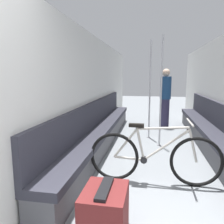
{
  "coord_description": "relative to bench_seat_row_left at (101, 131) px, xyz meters",
  "views": [
    {
      "loc": [
        -0.09,
        -0.91,
        1.44
      ],
      "look_at": [
        -0.93,
        3.76,
        0.66
      ],
      "focal_mm": 35.0,
      "sensor_mm": 36.0,
      "label": 1
    }
  ],
  "objects": [
    {
      "name": "grab_pole_near",
      "position": [
        1.2,
        0.22,
        0.78
      ],
      "size": [
        0.08,
        0.08,
        2.24
      ],
      "color": "gray",
      "rests_on": "ground"
    },
    {
      "name": "bicycle",
      "position": [
        1.06,
        -1.47,
        0.06
      ],
      "size": [
        1.76,
        0.46,
        0.87
      ],
      "rotation": [
        0.0,
        0.0,
        -0.01
      ],
      "color": "black",
      "rests_on": "ground"
    },
    {
      "name": "bench_seat_row_left",
      "position": [
        0.0,
        0.0,
        0.0
      ],
      "size": [
        0.4,
        5.36,
        0.93
      ],
      "color": "#4C4C51",
      "rests_on": "ground"
    },
    {
      "name": "passenger_standing",
      "position": [
        1.4,
        1.95,
        0.54
      ],
      "size": [
        0.3,
        0.3,
        1.64
      ],
      "rotation": [
        0.0,
        0.0,
        -2.35
      ],
      "color": "#332D4C",
      "rests_on": "ground"
    },
    {
      "name": "grab_pole_far",
      "position": [
        0.97,
        0.79,
        0.78
      ],
      "size": [
        0.08,
        0.08,
        2.24
      ],
      "color": "gray",
      "rests_on": "ground"
    },
    {
      "name": "wall_left",
      "position": [
        -0.22,
        -0.14,
        0.82
      ],
      "size": [
        0.1,
        9.71,
        2.26
      ],
      "primitive_type": "cube",
      "color": "silver",
      "rests_on": "ground"
    },
    {
      "name": "bench_seat_row_right",
      "position": [
        2.19,
        0.0,
        0.0
      ],
      "size": [
        0.4,
        5.36,
        0.93
      ],
      "color": "#4C4C51",
      "rests_on": "ground"
    },
    {
      "name": "luggage_bag",
      "position": [
        0.63,
        -2.58,
        -0.08
      ],
      "size": [
        0.38,
        0.47,
        0.49
      ],
      "color": "maroon",
      "rests_on": "ground"
    }
  ]
}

